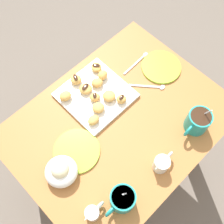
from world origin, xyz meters
name	(u,v)px	position (x,y,z in m)	size (l,w,h in m)	color
ground_plane	(116,166)	(0.00, 0.00, 0.00)	(8.00, 8.00, 0.00)	#665B51
dining_table	(118,135)	(0.00, 0.00, 0.56)	(0.89, 0.68, 0.71)	#A36633
pastry_plate_square	(96,95)	(-0.02, -0.16, 0.72)	(0.27, 0.27, 0.02)	silver
coffee_mug_teal_left	(198,121)	(-0.21, 0.23, 0.77)	(0.14, 0.09, 0.15)	teal
coffee_mug_teal_right	(122,199)	(0.22, 0.23, 0.76)	(0.13, 0.09, 0.14)	teal
cream_pitcher_white	(162,163)	(0.02, 0.24, 0.75)	(0.10, 0.06, 0.07)	silver
ice_cream_bowl	(61,171)	(0.31, 0.00, 0.75)	(0.12, 0.12, 0.09)	silver
chocolate_sauce_pitcher	(93,213)	(0.32, 0.19, 0.74)	(0.09, 0.05, 0.06)	silver
saucer_lime_left	(161,67)	(-0.33, -0.06, 0.72)	(0.18, 0.18, 0.01)	#9EC633
saucer_lime_right	(77,151)	(0.21, -0.03, 0.72)	(0.19, 0.19, 0.01)	#9EC633
loose_spoon_near_saucer	(139,61)	(-0.29, -0.16, 0.72)	(0.16, 0.02, 0.01)	silver
loose_spoon_by_plate	(151,87)	(-0.23, -0.02, 0.72)	(0.11, 0.13, 0.01)	silver
beignet_0	(121,99)	(-0.07, -0.06, 0.75)	(0.04, 0.04, 0.03)	#DBA351
chocolate_drizzle_0	(122,97)	(-0.07, -0.06, 0.76)	(0.03, 0.01, 0.01)	black
beignet_1	(65,96)	(0.09, -0.24, 0.75)	(0.05, 0.05, 0.04)	#DBA351
beignet_2	(95,97)	(0.00, -0.14, 0.74)	(0.04, 0.04, 0.03)	#DBA351
chocolate_drizzle_2	(95,95)	(0.00, -0.14, 0.76)	(0.03, 0.02, 0.01)	black
beignet_3	(94,120)	(0.08, -0.07, 0.74)	(0.04, 0.05, 0.03)	#DBA351
beignet_4	(103,75)	(-0.10, -0.20, 0.75)	(0.04, 0.05, 0.04)	#DBA351
beignet_5	(109,96)	(-0.05, -0.11, 0.75)	(0.06, 0.05, 0.04)	#DBA351
beignet_6	(97,83)	(-0.05, -0.19, 0.75)	(0.05, 0.05, 0.03)	#DBA351
beignet_7	(98,108)	(0.02, -0.10, 0.75)	(0.05, 0.05, 0.03)	#DBA351
beignet_8	(96,67)	(-0.11, -0.25, 0.74)	(0.05, 0.05, 0.03)	#DBA351
chocolate_drizzle_8	(96,65)	(-0.11, -0.25, 0.76)	(0.03, 0.02, 0.01)	black
beignet_9	(76,80)	(0.00, -0.27, 0.75)	(0.05, 0.05, 0.03)	#DBA351
chocolate_drizzle_9	(75,78)	(0.00, -0.27, 0.76)	(0.03, 0.02, 0.01)	black
beignet_10	(86,89)	(0.00, -0.20, 0.74)	(0.06, 0.06, 0.03)	#DBA351
chocolate_drizzle_10	(86,87)	(0.00, -0.20, 0.76)	(0.04, 0.02, 0.01)	black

